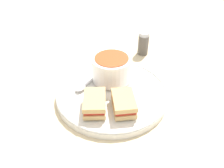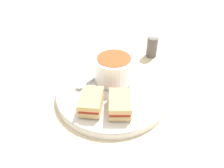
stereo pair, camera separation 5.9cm
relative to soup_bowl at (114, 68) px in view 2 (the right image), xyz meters
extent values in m
plane|color=beige|center=(-0.03, -0.04, -0.06)|extent=(2.40, 2.40, 0.00)
cylinder|color=white|center=(-0.03, -0.04, -0.05)|extent=(0.31, 0.31, 0.02)
torus|color=white|center=(-0.03, -0.04, -0.04)|extent=(0.30, 0.30, 0.01)
cylinder|color=white|center=(0.00, 0.00, -0.03)|extent=(0.06, 0.06, 0.01)
cylinder|color=white|center=(0.00, 0.00, 0.00)|extent=(0.11, 0.11, 0.07)
cylinder|color=#B74C23|center=(0.00, 0.00, 0.03)|extent=(0.09, 0.09, 0.01)
cube|color=silver|center=(-0.05, 0.03, -0.03)|extent=(0.07, 0.03, 0.00)
ellipsoid|color=silver|center=(-0.10, 0.01, -0.03)|extent=(0.04, 0.03, 0.01)
cube|color=tan|center=(-0.10, -0.08, -0.03)|extent=(0.09, 0.10, 0.01)
cube|color=#B72D23|center=(-0.10, -0.08, -0.02)|extent=(0.08, 0.09, 0.01)
cube|color=tan|center=(-0.10, -0.08, -0.01)|extent=(0.09, 0.10, 0.01)
cube|color=tan|center=(-0.05, -0.12, -0.03)|extent=(0.09, 0.10, 0.01)
cube|color=#B72D23|center=(-0.05, -0.12, -0.02)|extent=(0.08, 0.09, 0.01)
cube|color=tan|center=(-0.05, -0.12, -0.01)|extent=(0.09, 0.10, 0.01)
cylinder|color=#4C4742|center=(0.20, 0.08, -0.02)|extent=(0.04, 0.04, 0.07)
cylinder|color=#B7B7BC|center=(0.20, 0.08, 0.02)|extent=(0.03, 0.03, 0.01)
cube|color=white|center=(0.31, -0.12, -0.06)|extent=(0.25, 0.33, 0.00)
camera|label=1|loc=(-0.30, -0.42, 0.35)|focal=35.00mm
camera|label=2|loc=(-0.25, -0.45, 0.35)|focal=35.00mm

